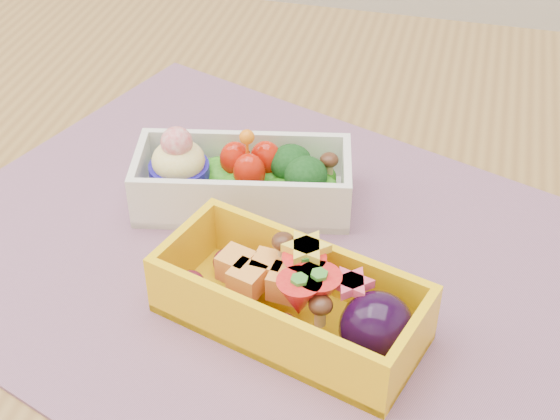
% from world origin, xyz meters
% --- Properties ---
extents(table, '(1.20, 0.80, 0.75)m').
position_xyz_m(table, '(0.00, 0.00, 0.65)').
color(table, brown).
rests_on(table, ground).
extents(placemat, '(0.55, 0.49, 0.00)m').
position_xyz_m(placemat, '(0.04, -0.00, 0.75)').
color(placemat, '#865C70').
rests_on(placemat, table).
extents(bento_white, '(0.16, 0.10, 0.06)m').
position_xyz_m(bento_white, '(0.01, 0.05, 0.77)').
color(bento_white, silver).
rests_on(bento_white, placemat).
extents(bento_yellow, '(0.17, 0.11, 0.05)m').
position_xyz_m(bento_yellow, '(0.07, -0.06, 0.78)').
color(bento_yellow, yellow).
rests_on(bento_yellow, placemat).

